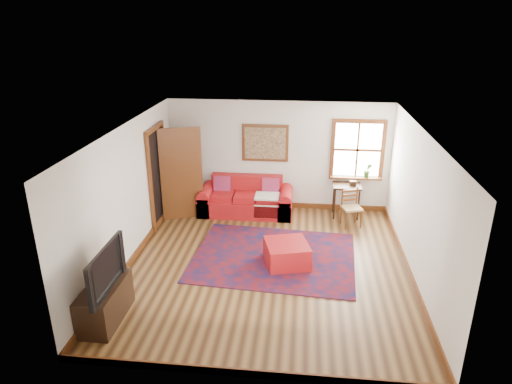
# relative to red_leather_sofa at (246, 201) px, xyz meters

# --- Properties ---
(ground) EXTENTS (5.50, 5.50, 0.00)m
(ground) POSITION_rel_red_leather_sofa_xyz_m (0.69, -2.34, -0.27)
(ground) COLOR #3D2410
(ground) RESTS_ON ground
(room_envelope) EXTENTS (5.04, 5.54, 2.52)m
(room_envelope) POSITION_rel_red_leather_sofa_xyz_m (0.69, -2.33, 1.38)
(room_envelope) COLOR silver
(room_envelope) RESTS_ON ground
(window) EXTENTS (1.18, 0.20, 1.38)m
(window) POSITION_rel_red_leather_sofa_xyz_m (2.48, 0.36, 1.04)
(window) COLOR white
(window) RESTS_ON ground
(doorway) EXTENTS (0.89, 1.08, 2.14)m
(doorway) POSITION_rel_red_leather_sofa_xyz_m (-1.51, -0.56, 0.80)
(doorway) COLOR black
(doorway) RESTS_ON ground
(framed_artwork) EXTENTS (1.05, 0.07, 0.85)m
(framed_artwork) POSITION_rel_red_leather_sofa_xyz_m (0.39, 0.37, 1.28)
(framed_artwork) COLOR #603114
(framed_artwork) RESTS_ON ground
(persian_rug) EXTENTS (3.11, 2.56, 0.02)m
(persian_rug) POSITION_rel_red_leather_sofa_xyz_m (0.78, -2.01, -0.26)
(persian_rug) COLOR #5F0D10
(persian_rug) RESTS_ON ground
(red_leather_sofa) EXTENTS (2.10, 0.87, 0.82)m
(red_leather_sofa) POSITION_rel_red_leather_sofa_xyz_m (0.00, 0.00, 0.00)
(red_leather_sofa) COLOR #AD161A
(red_leather_sofa) RESTS_ON ground
(red_ottoman) EXTENTS (0.91, 0.91, 0.42)m
(red_ottoman) POSITION_rel_red_leather_sofa_xyz_m (1.03, -2.24, -0.06)
(red_ottoman) COLOR #AD161A
(red_ottoman) RESTS_ON ground
(side_table) EXTENTS (0.62, 0.47, 0.74)m
(side_table) POSITION_rel_red_leather_sofa_xyz_m (2.24, 0.03, 0.35)
(side_table) COLOR black
(side_table) RESTS_ON ground
(ladder_back_chair) EXTENTS (0.48, 0.46, 0.83)m
(ladder_back_chair) POSITION_rel_red_leather_sofa_xyz_m (2.31, -0.42, 0.17)
(ladder_back_chair) COLOR tan
(ladder_back_chair) RESTS_ON ground
(media_cabinet) EXTENTS (0.47, 1.05, 0.58)m
(media_cabinet) POSITION_rel_red_leather_sofa_xyz_m (-1.55, -4.15, 0.02)
(media_cabinet) COLOR black
(media_cabinet) RESTS_ON ground
(television) EXTENTS (0.15, 1.15, 0.66)m
(television) POSITION_rel_red_leather_sofa_xyz_m (-1.53, -4.23, 0.64)
(television) COLOR black
(television) RESTS_ON media_cabinet
(candle_hurricane) EXTENTS (0.12, 0.12, 0.18)m
(candle_hurricane) POSITION_rel_red_leather_sofa_xyz_m (-1.50, -3.79, 0.39)
(candle_hurricane) COLOR silver
(candle_hurricane) RESTS_ON media_cabinet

